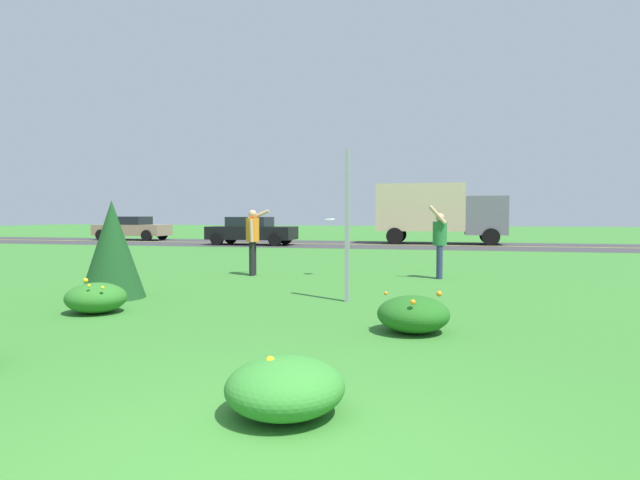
# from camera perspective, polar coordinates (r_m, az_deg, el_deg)

# --- Properties ---
(ground_plane) EXTENTS (120.00, 120.00, 0.00)m
(ground_plane) POSITION_cam_1_polar(r_m,az_deg,el_deg) (15.44, 9.52, -3.14)
(ground_plane) COLOR #387A2D
(highway_strip) EXTENTS (120.00, 7.20, 0.01)m
(highway_strip) POSITION_cam_1_polar(r_m,az_deg,el_deg) (27.82, 11.32, -0.56)
(highway_strip) COLOR #38383A
(highway_strip) RESTS_ON ground
(highway_center_stripe) EXTENTS (120.00, 0.16, 0.00)m
(highway_center_stripe) POSITION_cam_1_polar(r_m,az_deg,el_deg) (27.82, 11.32, -0.55)
(highway_center_stripe) COLOR yellow
(highway_center_stripe) RESTS_ON ground
(daylily_clump_front_right) EXTENTS (0.96, 0.97, 0.53)m
(daylily_clump_front_right) POSITION_cam_1_polar(r_m,az_deg,el_deg) (7.30, 9.89, -7.76)
(daylily_clump_front_right) COLOR #23661E
(daylily_clump_front_right) RESTS_ON ground
(daylily_clump_mid_center) EXTENTS (0.94, 0.99, 0.46)m
(daylily_clump_mid_center) POSITION_cam_1_polar(r_m,az_deg,el_deg) (4.35, -3.72, -15.31)
(daylily_clump_mid_center) COLOR #337F2D
(daylily_clump_mid_center) RESTS_ON ground
(daylily_clump_front_center) EXTENTS (0.95, 0.92, 0.53)m
(daylily_clump_front_center) POSITION_cam_1_polar(r_m,az_deg,el_deg) (9.30, -22.71, -5.69)
(daylily_clump_front_center) COLOR #2D7526
(daylily_clump_front_center) RESTS_ON ground
(sign_post_near_path) EXTENTS (0.07, 0.10, 2.72)m
(sign_post_near_path) POSITION_cam_1_polar(r_m,az_deg,el_deg) (9.62, 2.91, 1.48)
(sign_post_near_path) COLOR #93969B
(sign_post_near_path) RESTS_ON ground
(evergreen_shrub_side) EXTENTS (1.19, 1.19, 1.83)m
(evergreen_shrub_side) POSITION_cam_1_polar(r_m,az_deg,el_deg) (10.77, -21.20, -0.92)
(evergreen_shrub_side) COLOR #19471E
(evergreen_shrub_side) RESTS_ON ground
(person_thrower_orange_shirt) EXTENTS (0.58, 0.52, 1.71)m
(person_thrower_orange_shirt) POSITION_cam_1_polar(r_m,az_deg,el_deg) (13.88, -7.15, 0.43)
(person_thrower_orange_shirt) COLOR orange
(person_thrower_orange_shirt) RESTS_ON ground
(person_catcher_green_shirt) EXTENTS (0.44, 0.51, 1.80)m
(person_catcher_green_shirt) POSITION_cam_1_polar(r_m,az_deg,el_deg) (13.42, 12.59, 0.08)
(person_catcher_green_shirt) COLOR #287038
(person_catcher_green_shirt) RESTS_ON ground
(frisbee_white) EXTENTS (0.26, 0.26, 0.06)m
(frisbee_white) POSITION_cam_1_polar(r_m,az_deg,el_deg) (13.56, 1.05, 2.19)
(frisbee_white) COLOR white
(car_tan_leftmost) EXTENTS (4.50, 2.00, 1.45)m
(car_tan_leftmost) POSITION_cam_1_polar(r_m,az_deg,el_deg) (35.01, -19.38, 1.21)
(car_tan_leftmost) COLOR #937F60
(car_tan_leftmost) RESTS_ON ground
(car_black_center_left) EXTENTS (4.50, 2.00, 1.45)m
(car_black_center_left) POSITION_cam_1_polar(r_m,az_deg,el_deg) (27.98, -7.30, 1.00)
(car_black_center_left) COLOR black
(car_black_center_left) RESTS_ON ground
(box_truck_gray) EXTENTS (6.70, 2.46, 3.20)m
(box_truck_gray) POSITION_cam_1_polar(r_m,az_deg,el_deg) (29.39, 12.42, 3.11)
(box_truck_gray) COLOR slate
(box_truck_gray) RESTS_ON ground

